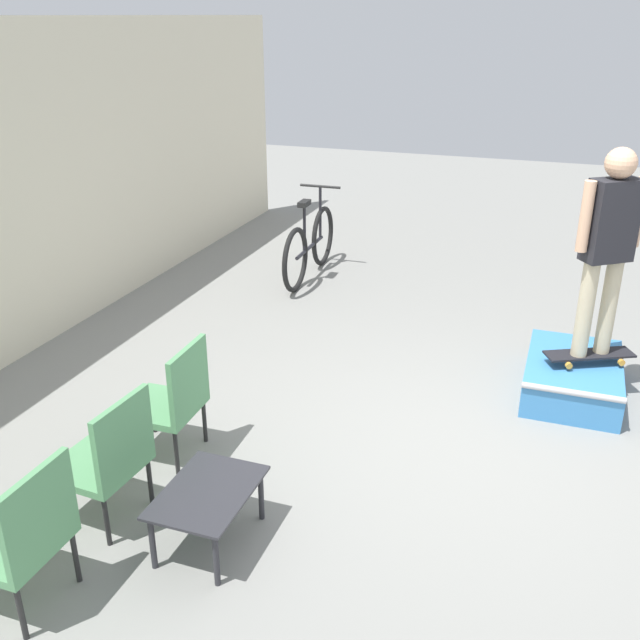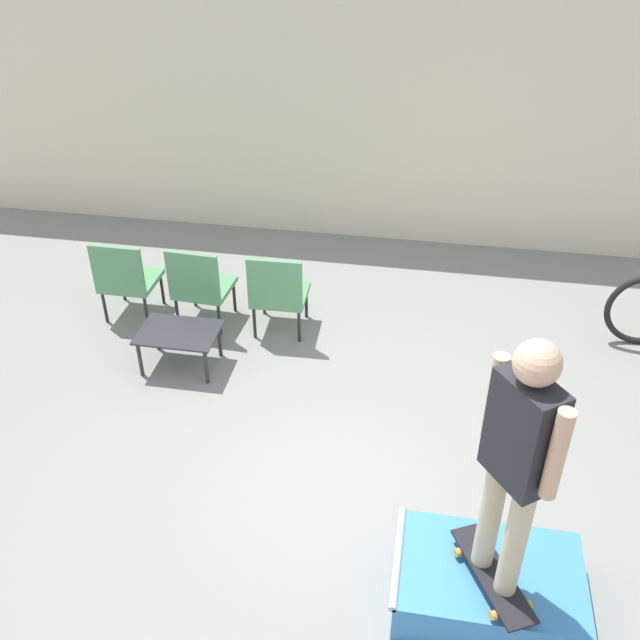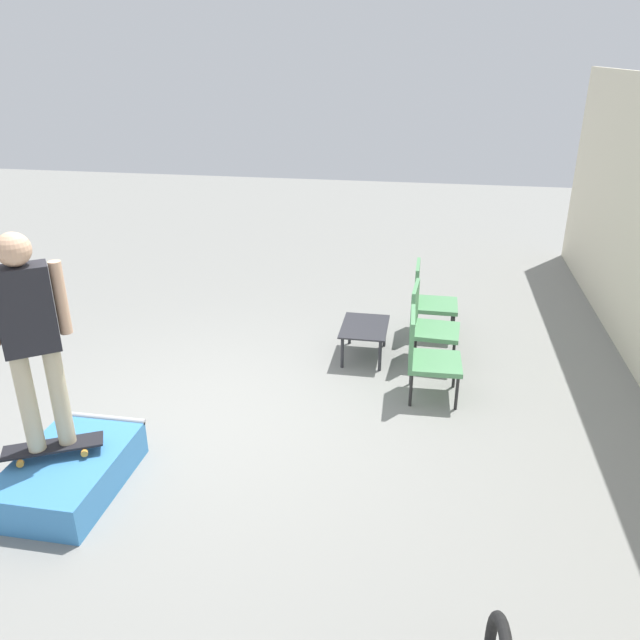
{
  "view_description": "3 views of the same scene",
  "coord_description": "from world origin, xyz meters",
  "views": [
    {
      "loc": [
        -4.67,
        -0.53,
        3.01
      ],
      "look_at": [
        -0.06,
        1.12,
        0.9
      ],
      "focal_mm": 40.0,
      "sensor_mm": 36.0,
      "label": 1
    },
    {
      "loc": [
        0.6,
        -3.71,
        4.04
      ],
      "look_at": [
        -0.23,
        1.0,
        0.85
      ],
      "focal_mm": 40.0,
      "sensor_mm": 36.0,
      "label": 2
    },
    {
      "loc": [
        4.79,
        1.9,
        3.22
      ],
      "look_at": [
        -0.31,
        1.0,
        0.97
      ],
      "focal_mm": 35.0,
      "sensor_mm": 36.0,
      "label": 3
    }
  ],
  "objects": [
    {
      "name": "coffee_table",
      "position": [
        -1.59,
        1.29,
        0.33
      ],
      "size": [
        0.72,
        0.51,
        0.38
      ],
      "color": "#2D2D33",
      "rests_on": "ground_plane"
    },
    {
      "name": "patio_chair_center",
      "position": [
        -1.59,
        1.97,
        0.48
      ],
      "size": [
        0.55,
        0.55,
        0.89
      ],
      "rotation": [
        0.0,
        0.0,
        3.08
      ],
      "color": "black",
      "rests_on": "ground_plane"
    },
    {
      "name": "skateboard_on_ramp",
      "position": [
        1.15,
        -0.85,
        0.38
      ],
      "size": [
        0.51,
        0.75,
        0.07
      ],
      "rotation": [
        0.0,
        0.0,
        -1.1
      ],
      "color": "black",
      "rests_on": "skate_ramp_box"
    },
    {
      "name": "person_skater",
      "position": [
        1.15,
        -0.85,
        1.4
      ],
      "size": [
        0.39,
        0.48,
        1.7
      ],
      "rotation": [
        0.0,
        0.0,
        -0.94
      ],
      "color": "#C6B793",
      "rests_on": "skateboard_on_ramp"
    },
    {
      "name": "patio_chair_right",
      "position": [
        -0.81,
        1.97,
        0.48
      ],
      "size": [
        0.54,
        0.54,
        0.89
      ],
      "rotation": [
        0.0,
        0.0,
        3.17
      ],
      "color": "black",
      "rests_on": "ground_plane"
    },
    {
      "name": "ground_plane",
      "position": [
        0.0,
        0.0,
        0.0
      ],
      "size": [
        24.0,
        24.0,
        0.0
      ],
      "primitive_type": "plane",
      "color": "gray"
    },
    {
      "name": "patio_chair_left",
      "position": [
        -2.36,
        1.97,
        0.48
      ],
      "size": [
        0.52,
        0.52,
        0.89
      ],
      "rotation": [
        0.0,
        0.0,
        3.14
      ],
      "color": "black",
      "rests_on": "ground_plane"
    },
    {
      "name": "skate_ramp_box",
      "position": [
        1.15,
        -0.75,
        0.15
      ],
      "size": [
        1.18,
        0.77,
        0.32
      ],
      "color": "#3D84C6",
      "rests_on": "ground_plane"
    }
  ]
}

